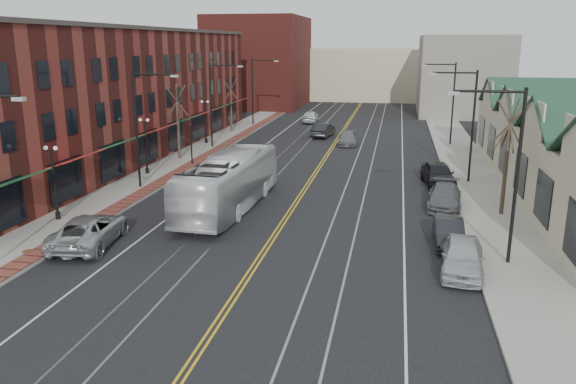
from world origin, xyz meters
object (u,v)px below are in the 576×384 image
at_px(parked_car_b, 449,233).
at_px(parked_car_d, 438,174).
at_px(transit_bus, 229,182).
at_px(parked_suv, 89,230).
at_px(parked_car_a, 463,257).
at_px(parked_car_c, 445,196).

xyz_separation_m(parked_car_b, parked_car_d, (0.25, 12.74, 0.18)).
relative_size(transit_bus, parked_car_b, 3.04).
height_order(parked_suv, parked_car_d, parked_car_d).
relative_size(parked_car_a, parked_car_b, 1.12).
bearing_deg(parked_suv, parked_car_c, -158.12).
height_order(parked_car_a, parked_car_d, parked_car_d).
bearing_deg(parked_car_d, parked_car_a, -97.59).
distance_m(parked_car_a, parked_car_c, 10.55).
relative_size(parked_suv, parked_car_a, 1.26).
bearing_deg(parked_car_c, parked_car_a, -84.67).
xyz_separation_m(transit_bus, parked_car_d, (13.03, 8.70, -0.86)).
xyz_separation_m(transit_bus, parked_car_c, (13.09, 2.92, -0.99)).
height_order(parked_suv, parked_car_b, parked_suv).
height_order(parked_car_b, parked_car_c, parked_car_c).
height_order(transit_bus, parked_car_b, transit_bus).
bearing_deg(parked_car_d, transit_bus, -154.05).
relative_size(transit_bus, parked_suv, 2.15).
distance_m(transit_bus, parked_car_d, 15.69).
xyz_separation_m(parked_car_b, parked_car_c, (0.30, 6.96, 0.04)).
bearing_deg(parked_car_a, transit_bus, 155.83).
distance_m(parked_suv, parked_car_d, 24.36).
height_order(parked_suv, parked_car_c, parked_suv).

